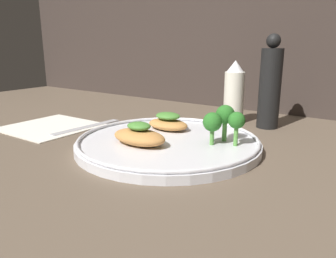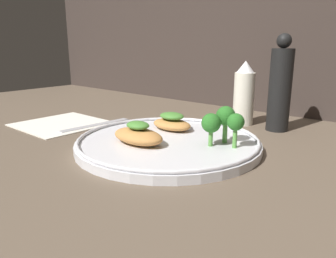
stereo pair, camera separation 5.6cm
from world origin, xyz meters
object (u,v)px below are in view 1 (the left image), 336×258
object	(u,v)px
plate	(168,142)
pepper_grinder	(270,86)
broccoli_bunch	(223,119)
sauce_bottle	(234,93)

from	to	relation	value
plate	pepper_grinder	bearing A→B (deg)	68.53
broccoli_bunch	sauce_bottle	world-z (taller)	sauce_bottle
plate	sauce_bottle	bearing A→B (deg)	86.52
broccoli_bunch	pepper_grinder	distance (cm)	20.66
plate	sauce_bottle	world-z (taller)	sauce_bottle
sauce_bottle	pepper_grinder	distance (cm)	8.32
pepper_grinder	broccoli_bunch	bearing A→B (deg)	-92.42
pepper_grinder	plate	bearing A→B (deg)	-111.47
broccoli_bunch	pepper_grinder	size ratio (longest dim) A/B	0.33
sauce_bottle	pepper_grinder	bearing A→B (deg)	0.00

